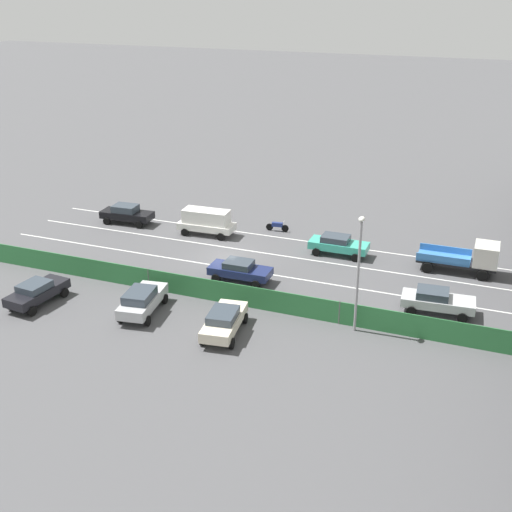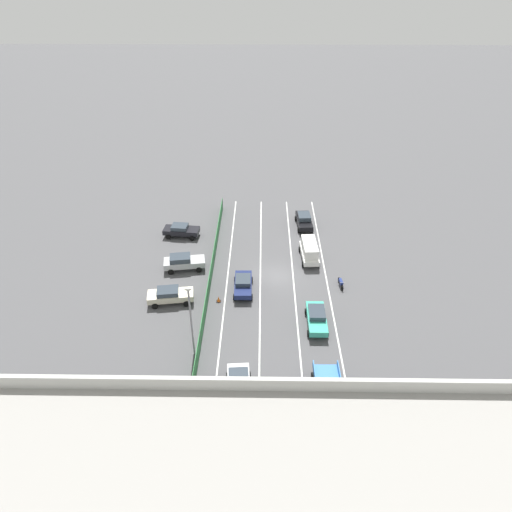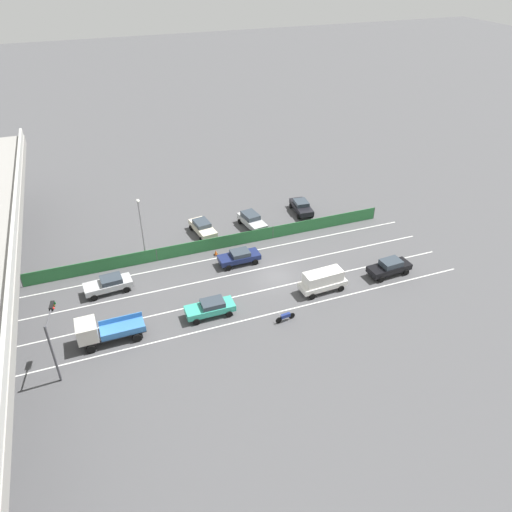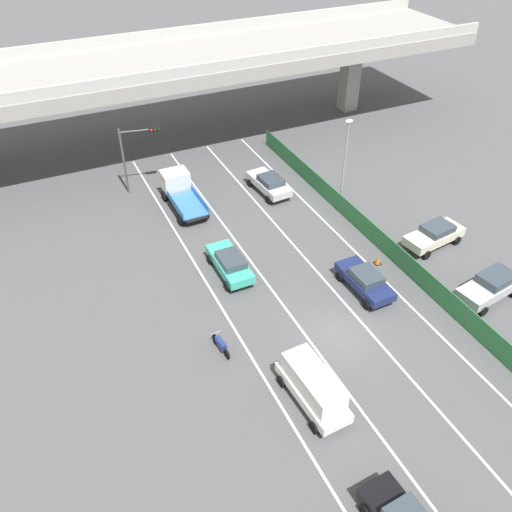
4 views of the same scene
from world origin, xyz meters
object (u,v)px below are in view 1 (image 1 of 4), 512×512
Objects in this scene: car_sedan_navy at (240,270)px; traffic_cone at (252,296)px; parked_wagon_silver at (142,300)px; car_sedan_black at (127,213)px; parked_sedan_dark at (37,292)px; flatbed_truck_blue at (471,258)px; parked_sedan_cream at (224,321)px; car_sedan_silver at (437,300)px; car_van_white at (206,221)px; car_taxi_teal at (338,244)px; street_lamp at (359,264)px; motorcycle at (277,226)px.

traffic_cone is at bearing 37.88° from car_sedan_navy.
traffic_cone is at bearing 126.97° from parked_wagon_silver.
car_sedan_black is 15.62m from parked_sedan_dark.
parked_sedan_cream is (14.53, -13.00, -0.32)m from flatbed_truck_blue.
parked_sedan_dark is 7.22m from parked_wagon_silver.
car_van_white is (-7.18, -19.55, 0.35)m from car_sedan_silver.
parked_wagon_silver is at bearing -53.03° from traffic_cone.
parked_sedan_dark is at bearing -79.44° from parked_wagon_silver.
car_taxi_teal is 0.81× the size of flatbed_truck_blue.
street_lamp is (-2.79, 13.07, 3.47)m from parked_wagon_silver.
parked_sedan_cream reaches higher than car_taxi_teal.
parked_sedan_cream is at bearing -57.08° from car_sedan_silver.
street_lamp reaches higher than parked_sedan_cream.
car_van_white is (-7.34, -6.07, 0.38)m from car_sedan_navy.
street_lamp reaches higher than car_sedan_navy.
street_lamp is at bearing 63.81° from car_sedan_black.
motorcycle reaches higher than traffic_cone.
car_taxi_teal is (-6.95, -8.27, -0.00)m from car_sedan_silver.
parked_sedan_cream is (-0.82, 12.99, 0.03)m from parked_sedan_dark.
parked_wagon_silver is (14.03, -18.89, -0.27)m from flatbed_truck_blue.
car_sedan_black reaches higher than traffic_cone.
parked_sedan_dark is at bearing -53.64° from car_sedan_navy.
car_sedan_black is 0.98× the size of parked_sedan_cream.
flatbed_truck_blue is (-0.15, 9.79, 0.35)m from car_taxi_teal.
car_sedan_silver is at bearing 108.63° from parked_sedan_dark.
flatbed_truck_blue is 1.19× the size of parked_wagon_silver.
car_sedan_silver is 13.66m from parked_sedan_cream.
car_sedan_navy is 0.94× the size of parked_wagon_silver.
car_sedan_black is 0.64× the size of street_lamp.
flatbed_truck_blue is at bearing 120.57° from parked_sedan_dark.
car_taxi_teal is 10.12m from traffic_cone.
parked_wagon_silver is at bearing -68.26° from car_sedan_silver.
car_sedan_silver is at bearing 69.84° from car_van_white.
street_lamp is at bearing 102.03° from parked_wagon_silver.
traffic_cone is at bearing -178.44° from parked_sedan_cream.
car_van_white is at bearing 162.35° from parked_sedan_dark.
car_van_white reaches higher than car_sedan_silver.
car_sedan_black reaches higher than car_sedan_silver.
car_sedan_navy is (0.16, -13.48, -0.03)m from car_sedan_silver.
motorcycle is 0.43× the size of parked_sedan_dark.
car_sedan_silver is 0.98× the size of parked_sedan_cream.
motorcycle is at bearing -175.21° from car_sedan_navy.
car_sedan_silver is 28.13m from car_sedan_black.
street_lamp reaches higher than flatbed_truck_blue.
car_van_white reaches higher than parked_sedan_cream.
flatbed_truck_blue is (0.03, 28.73, 0.32)m from car_sedan_black.
street_lamp is 8.54m from traffic_cone.
parked_wagon_silver is (14.10, 2.19, -0.28)m from car_van_white.
car_sedan_silver is at bearing 49.93° from car_taxi_teal.
parked_wagon_silver is (13.88, -9.10, 0.08)m from car_taxi_teal.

